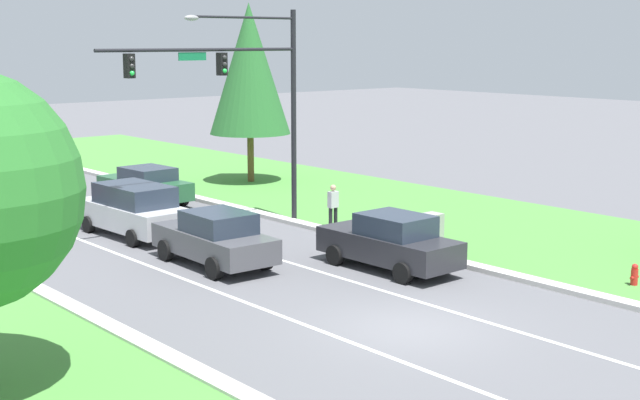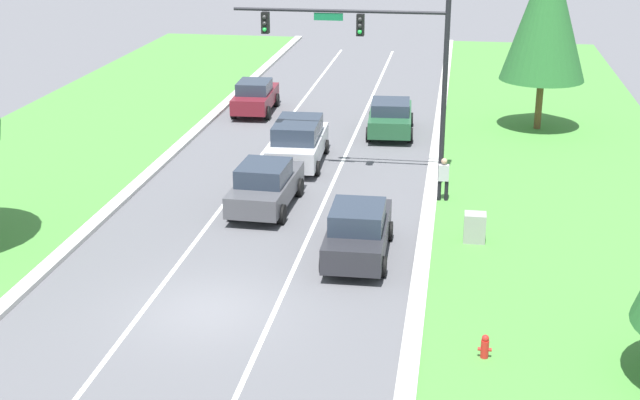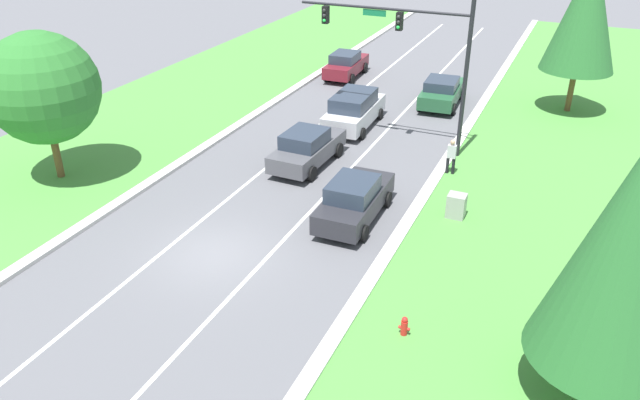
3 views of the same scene
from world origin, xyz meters
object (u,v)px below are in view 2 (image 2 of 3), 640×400
at_px(charcoal_sedan, 358,231).
at_px(graphite_sedan, 265,185).
at_px(forest_sedan, 390,117).
at_px(conifer_near_right_tree, 547,12).
at_px(utility_cabinet, 475,229).
at_px(fire_hydrant, 485,348).
at_px(burgundy_sedan, 255,96).
at_px(pedestrian, 443,178).
at_px(traffic_signal_mast, 384,45).
at_px(silver_suv, 298,142).

bearing_deg(charcoal_sedan, graphite_sedan, 133.58).
relative_size(forest_sedan, conifer_near_right_tree, 0.55).
xyz_separation_m(utility_cabinet, conifer_near_right_tree, (3.02, 14.75, 5.04)).
relative_size(forest_sedan, fire_hydrant, 6.82).
xyz_separation_m(burgundy_sedan, charcoal_sedan, (7.34, -17.59, 0.02)).
distance_m(pedestrian, fire_hydrant, 11.53).
distance_m(traffic_signal_mast, pedestrian, 5.49).
xyz_separation_m(graphite_sedan, silver_suv, (0.19, 5.49, 0.09)).
distance_m(graphite_sedan, utility_cabinet, 7.76).
xyz_separation_m(forest_sedan, conifer_near_right_tree, (6.85, 1.79, 4.73)).
bearing_deg(burgundy_sedan, fire_hydrant, -67.16).
bearing_deg(pedestrian, graphite_sedan, 11.70).
xyz_separation_m(silver_suv, fire_hydrant, (7.46, -15.29, -0.61)).
bearing_deg(conifer_near_right_tree, pedestrian, -110.86).
distance_m(traffic_signal_mast, utility_cabinet, 8.48).
xyz_separation_m(traffic_signal_mast, utility_cabinet, (3.60, -5.96, -4.85)).
bearing_deg(fire_hydrant, forest_sedan, 101.13).
bearing_deg(traffic_signal_mast, pedestrian, -40.56).
distance_m(burgundy_sedan, pedestrian, 15.59).
bearing_deg(pedestrian, charcoal_sedan, 62.70).
xyz_separation_m(silver_suv, utility_cabinet, (7.24, -7.70, -0.44)).
bearing_deg(silver_suv, graphite_sedan, -93.97).
height_order(burgundy_sedan, conifer_near_right_tree, conifer_near_right_tree).
relative_size(charcoal_sedan, fire_hydrant, 6.74).
bearing_deg(forest_sedan, fire_hydrant, -82.14).
distance_m(forest_sedan, burgundy_sedan, 7.74).
relative_size(charcoal_sedan, silver_suv, 0.93).
xyz_separation_m(traffic_signal_mast, conifer_near_right_tree, (6.62, 8.79, 0.19)).
distance_m(forest_sedan, pedestrian, 9.51).
xyz_separation_m(graphite_sedan, burgundy_sedan, (-3.54, 13.73, -0.02)).
height_order(charcoal_sedan, utility_cabinet, charcoal_sedan).
bearing_deg(silver_suv, charcoal_sedan, -70.89).
bearing_deg(utility_cabinet, fire_hydrant, -88.34).
height_order(charcoal_sedan, silver_suv, silver_suv).
distance_m(charcoal_sedan, fire_hydrant, 7.09).
bearing_deg(silver_suv, forest_sedan, 55.04).
height_order(graphite_sedan, fire_hydrant, graphite_sedan).
distance_m(utility_cabinet, pedestrian, 4.03).
height_order(pedestrian, fire_hydrant, pedestrian).
xyz_separation_m(pedestrian, conifer_near_right_tree, (4.16, 10.91, 4.62)).
relative_size(silver_suv, fire_hydrant, 7.28).
distance_m(charcoal_sedan, conifer_near_right_tree, 18.31).
distance_m(graphite_sedan, fire_hydrant, 12.44).
relative_size(pedestrian, fire_hydrant, 2.41).
distance_m(utility_cabinet, conifer_near_right_tree, 15.88).
xyz_separation_m(traffic_signal_mast, fire_hydrant, (3.82, -13.55, -5.03)).
bearing_deg(silver_suv, pedestrian, -34.25).
height_order(forest_sedan, utility_cabinet, forest_sedan).
relative_size(graphite_sedan, pedestrian, 2.80).
distance_m(silver_suv, pedestrian, 7.22).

